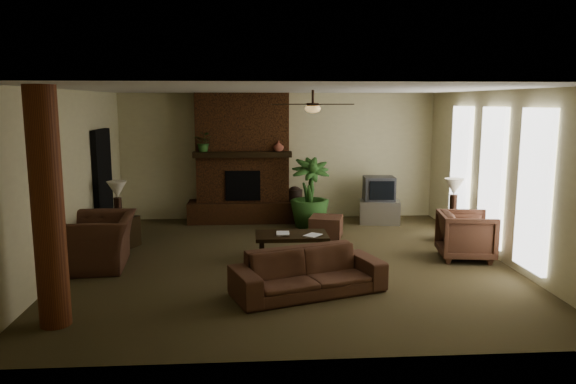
{
  "coord_description": "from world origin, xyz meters",
  "views": [
    {
      "loc": [
        -0.63,
        -8.71,
        2.61
      ],
      "look_at": [
        0.0,
        0.4,
        1.1
      ],
      "focal_mm": 34.11,
      "sensor_mm": 36.0,
      "label": 1
    }
  ],
  "objects": [
    {
      "name": "sofa",
      "position": [
        0.14,
        -1.54,
        0.41
      ],
      "size": [
        2.16,
        1.25,
        0.81
      ],
      "primitive_type": "imported",
      "rotation": [
        0.0,
        0.0,
        0.33
      ],
      "color": "#513222",
      "rests_on": "ground"
    },
    {
      "name": "side_table_right",
      "position": [
        3.15,
        1.16,
        0.28
      ],
      "size": [
        0.66,
        0.66,
        0.55
      ],
      "primitive_type": "cube",
      "rotation": [
        0.0,
        0.0,
        -0.43
      ],
      "color": "black",
      "rests_on": "ground"
    },
    {
      "name": "windows",
      "position": [
        3.45,
        0.2,
        1.35
      ],
      "size": [
        0.08,
        3.65,
        2.35
      ],
      "color": "white",
      "rests_on": "ground"
    },
    {
      "name": "mantel_vase",
      "position": [
        -0.03,
        2.96,
        1.67
      ],
      "size": [
        0.25,
        0.26,
        0.22
      ],
      "primitive_type": "imported",
      "rotation": [
        0.0,
        0.0,
        0.15
      ],
      "color": "#954D3B",
      "rests_on": "fireplace"
    },
    {
      "name": "log_column",
      "position": [
        -2.95,
        -2.4,
        1.4
      ],
      "size": [
        0.36,
        0.36,
        2.8
      ],
      "primitive_type": "cylinder",
      "color": "brown",
      "rests_on": "ground"
    },
    {
      "name": "doorway",
      "position": [
        -3.44,
        1.8,
        1.05
      ],
      "size": [
        0.1,
        1.0,
        2.1
      ],
      "primitive_type": "cube",
      "color": "black",
      "rests_on": "ground"
    },
    {
      "name": "floor_vase",
      "position": [
        0.34,
        3.15,
        0.43
      ],
      "size": [
        0.34,
        0.34,
        0.77
      ],
      "color": "black",
      "rests_on": "ground"
    },
    {
      "name": "lamp_left",
      "position": [
        -3.04,
        1.19,
        1.0
      ],
      "size": [
        0.45,
        0.45,
        0.65
      ],
      "color": "black",
      "rests_on": "side_table_left"
    },
    {
      "name": "book_a",
      "position": [
        -0.21,
        0.14,
        0.57
      ],
      "size": [
        0.22,
        0.04,
        0.29
      ],
      "primitive_type": "imported",
      "rotation": [
        0.0,
        0.0,
        -0.05
      ],
      "color": "#999999",
      "rests_on": "coffee_table"
    },
    {
      "name": "tv_stand",
      "position": [
        2.15,
        2.74,
        0.25
      ],
      "size": [
        0.92,
        0.64,
        0.5
      ],
      "primitive_type": "cube",
      "rotation": [
        0.0,
        0.0,
        -0.18
      ],
      "color": "#B3B3B5",
      "rests_on": "ground"
    },
    {
      "name": "room_shell",
      "position": [
        0.0,
        0.0,
        1.4
      ],
      "size": [
        7.0,
        7.0,
        7.0
      ],
      "color": "#4A3F25",
      "rests_on": "ground"
    },
    {
      "name": "side_table_left",
      "position": [
        -2.99,
        1.14,
        0.28
      ],
      "size": [
        0.66,
        0.66,
        0.55
      ],
      "primitive_type": "cube",
      "rotation": [
        0.0,
        0.0,
        -0.42
      ],
      "color": "black",
      "rests_on": "ground"
    },
    {
      "name": "lamp_right",
      "position": [
        3.15,
        1.1,
        1.0
      ],
      "size": [
        0.43,
        0.43,
        0.65
      ],
      "color": "black",
      "rests_on": "side_table_right"
    },
    {
      "name": "mantel_plant",
      "position": [
        -1.61,
        2.97,
        1.72
      ],
      "size": [
        0.49,
        0.51,
        0.33
      ],
      "primitive_type": "imported",
      "rotation": [
        0.0,
        0.0,
        -0.3
      ],
      "color": "#2C5522",
      "rests_on": "fireplace"
    },
    {
      "name": "tv",
      "position": [
        2.13,
        2.77,
        0.76
      ],
      "size": [
        0.68,
        0.57,
        0.52
      ],
      "color": "#333335",
      "rests_on": "tv_stand"
    },
    {
      "name": "fireplace",
      "position": [
        -0.8,
        3.22,
        1.16
      ],
      "size": [
        2.4,
        0.7,
        2.8
      ],
      "color": "#532D16",
      "rests_on": "ground"
    },
    {
      "name": "ottoman",
      "position": [
        0.83,
        1.64,
        0.2
      ],
      "size": [
        0.74,
        0.74,
        0.4
      ],
      "primitive_type": "cube",
      "rotation": [
        0.0,
        0.0,
        -0.28
      ],
      "color": "#513222",
      "rests_on": "ground"
    },
    {
      "name": "ceiling_fan",
      "position": [
        0.4,
        0.3,
        2.53
      ],
      "size": [
        1.35,
        1.35,
        0.37
      ],
      "color": "black",
      "rests_on": "ceiling"
    },
    {
      "name": "armchair_left",
      "position": [
        -3.08,
        -0.07,
        0.56
      ],
      "size": [
        0.95,
        1.35,
        1.12
      ],
      "primitive_type": "imported",
      "rotation": [
        0.0,
        0.0,
        -1.48
      ],
      "color": "#513222",
      "rests_on": "ground"
    },
    {
      "name": "coffee_table",
      "position": [
        0.04,
        0.15,
        0.37
      ],
      "size": [
        1.2,
        0.7,
        0.43
      ],
      "color": "black",
      "rests_on": "ground"
    },
    {
      "name": "armchair_right",
      "position": [
        2.96,
        -0.04,
        0.44
      ],
      "size": [
        0.92,
        0.97,
        0.88
      ],
      "primitive_type": "imported",
      "rotation": [
        0.0,
        0.0,
        1.42
      ],
      "color": "#513222",
      "rests_on": "ground"
    },
    {
      "name": "book_b",
      "position": [
        0.29,
        0.05,
        0.58
      ],
      "size": [
        0.18,
        0.15,
        0.29
      ],
      "primitive_type": "imported",
      "rotation": [
        0.0,
        0.0,
        -0.66
      ],
      "color": "#999999",
      "rests_on": "coffee_table"
    },
    {
      "name": "floor_plant",
      "position": [
        0.6,
        2.48,
        0.41
      ],
      "size": [
        0.94,
        1.52,
        0.82
      ],
      "primitive_type": "imported",
      "rotation": [
        0.0,
        0.0,
        0.09
      ],
      "color": "#2C5522",
      "rests_on": "ground"
    }
  ]
}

